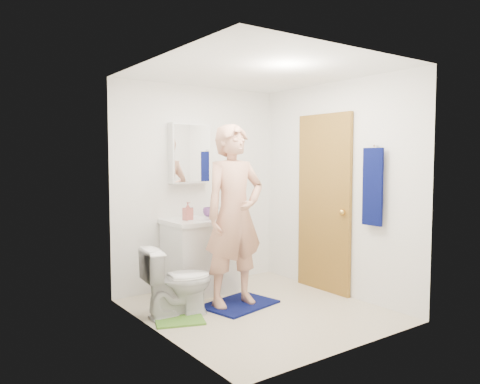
% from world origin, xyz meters
% --- Properties ---
extents(floor, '(2.20, 2.40, 0.02)m').
position_xyz_m(floor, '(0.00, 0.00, -0.01)').
color(floor, beige).
rests_on(floor, ground).
extents(ceiling, '(2.20, 2.40, 0.02)m').
position_xyz_m(ceiling, '(0.00, 0.00, 2.41)').
color(ceiling, white).
rests_on(ceiling, ground).
extents(wall_back, '(2.20, 0.02, 2.40)m').
position_xyz_m(wall_back, '(0.00, 1.21, 1.20)').
color(wall_back, white).
rests_on(wall_back, ground).
extents(wall_front, '(2.20, 0.02, 2.40)m').
position_xyz_m(wall_front, '(0.00, -1.21, 1.20)').
color(wall_front, white).
rests_on(wall_front, ground).
extents(wall_left, '(0.02, 2.40, 2.40)m').
position_xyz_m(wall_left, '(-1.11, 0.00, 1.20)').
color(wall_left, white).
rests_on(wall_left, ground).
extents(wall_right, '(0.02, 2.40, 2.40)m').
position_xyz_m(wall_right, '(1.11, 0.00, 1.20)').
color(wall_right, white).
rests_on(wall_right, ground).
extents(vanity_cabinet, '(0.75, 0.55, 0.80)m').
position_xyz_m(vanity_cabinet, '(-0.15, 0.91, 0.40)').
color(vanity_cabinet, white).
rests_on(vanity_cabinet, floor).
extents(countertop, '(0.79, 0.59, 0.05)m').
position_xyz_m(countertop, '(-0.15, 0.91, 0.83)').
color(countertop, white).
rests_on(countertop, vanity_cabinet).
extents(sink_basin, '(0.40, 0.40, 0.03)m').
position_xyz_m(sink_basin, '(-0.15, 0.91, 0.84)').
color(sink_basin, white).
rests_on(sink_basin, countertop).
extents(faucet, '(0.03, 0.03, 0.12)m').
position_xyz_m(faucet, '(-0.15, 1.09, 0.91)').
color(faucet, silver).
rests_on(faucet, countertop).
extents(medicine_cabinet, '(0.50, 0.12, 0.70)m').
position_xyz_m(medicine_cabinet, '(-0.15, 1.14, 1.60)').
color(medicine_cabinet, white).
rests_on(medicine_cabinet, wall_back).
extents(mirror_panel, '(0.46, 0.01, 0.66)m').
position_xyz_m(mirror_panel, '(-0.15, 1.08, 1.60)').
color(mirror_panel, white).
rests_on(mirror_panel, wall_back).
extents(door, '(0.05, 0.80, 2.05)m').
position_xyz_m(door, '(1.07, 0.15, 1.02)').
color(door, '#A87A2E').
rests_on(door, ground).
extents(door_knob, '(0.07, 0.07, 0.07)m').
position_xyz_m(door_knob, '(1.03, -0.17, 0.95)').
color(door_knob, gold).
rests_on(door_knob, door).
extents(towel, '(0.03, 0.24, 0.80)m').
position_xyz_m(towel, '(1.03, -0.57, 1.25)').
color(towel, '#080E4B').
rests_on(towel, wall_right).
extents(towel_hook, '(0.06, 0.02, 0.02)m').
position_xyz_m(towel_hook, '(1.07, -0.57, 1.67)').
color(towel_hook, silver).
rests_on(towel_hook, wall_right).
extents(toilet, '(0.72, 0.46, 0.69)m').
position_xyz_m(toilet, '(-0.74, 0.34, 0.34)').
color(toilet, white).
rests_on(toilet, floor).
extents(bath_mat, '(0.83, 0.67, 0.02)m').
position_xyz_m(bath_mat, '(-0.07, 0.25, 0.01)').
color(bath_mat, '#080E4B').
rests_on(bath_mat, floor).
extents(green_rug, '(0.56, 0.52, 0.02)m').
position_xyz_m(green_rug, '(-0.80, 0.20, 0.01)').
color(green_rug, '#599431').
rests_on(green_rug, floor).
extents(soap_dispenser, '(0.10, 0.10, 0.20)m').
position_xyz_m(soap_dispenser, '(-0.31, 0.90, 0.95)').
color(soap_dispenser, '#C05F59').
rests_on(soap_dispenser, countertop).
extents(toothbrush_cup, '(0.14, 0.14, 0.11)m').
position_xyz_m(toothbrush_cup, '(0.05, 1.04, 0.90)').
color(toothbrush_cup, '#6E3D87').
rests_on(toothbrush_cup, countertop).
extents(man, '(0.70, 0.48, 1.87)m').
position_xyz_m(man, '(-0.12, 0.26, 0.96)').
color(man, tan).
rests_on(man, bath_mat).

